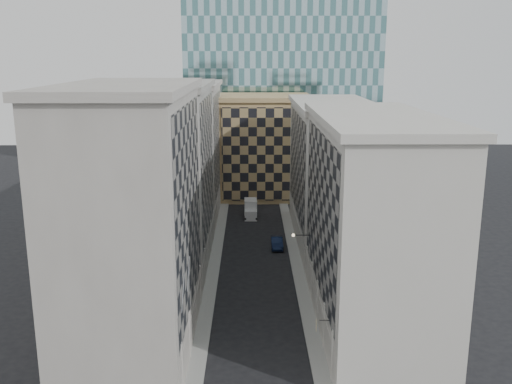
{
  "coord_description": "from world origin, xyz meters",
  "views": [
    {
      "loc": [
        -0.63,
        -37.22,
        26.04
      ],
      "look_at": [
        -0.12,
        13.14,
        13.85
      ],
      "focal_mm": 40.0,
      "sensor_mm": 36.0,
      "label": 1
    }
  ],
  "objects": [
    {
      "name": "sidewalk_east",
      "position": [
        5.25,
        30.0,
        0.07
      ],
      "size": [
        1.5,
        100.0,
        0.15
      ],
      "primitive_type": "cube",
      "color": "gray",
      "rests_on": "ground"
    },
    {
      "name": "bracket_lamp",
      "position": [
        4.38,
        24.0,
        6.2
      ],
      "size": [
        1.98,
        0.36,
        0.36
      ],
      "color": "black",
      "rests_on": "ground"
    },
    {
      "name": "box_truck",
      "position": [
        -0.6,
        53.08,
        1.2
      ],
      "size": [
        2.11,
        5.06,
        2.76
      ],
      "rotation": [
        0.0,
        0.0,
        0.01
      ],
      "color": "silver",
      "rests_on": "ground"
    },
    {
      "name": "bldg_left_a",
      "position": [
        -10.88,
        11.0,
        11.82
      ],
      "size": [
        10.8,
        22.8,
        23.7
      ],
      "color": "#9E978F",
      "rests_on": "ground"
    },
    {
      "name": "dark_car",
      "position": [
        3.01,
        37.54,
        0.74
      ],
      "size": [
        1.59,
        4.52,
        1.49
      ],
      "primitive_type": "imported",
      "rotation": [
        0.0,
        0.0,
        0.0
      ],
      "color": "#0D1833",
      "rests_on": "ground"
    },
    {
      "name": "bldg_left_c",
      "position": [
        -10.88,
        55.0,
        10.83
      ],
      "size": [
        10.8,
        22.8,
        21.7
      ],
      "color": "#9E978F",
      "rests_on": "ground"
    },
    {
      "name": "bldg_left_b",
      "position": [
        -10.88,
        33.0,
        11.32
      ],
      "size": [
        10.8,
        22.8,
        22.7
      ],
      "color": "gray",
      "rests_on": "ground"
    },
    {
      "name": "bldg_right_b",
      "position": [
        10.89,
        42.0,
        9.85
      ],
      "size": [
        10.8,
        28.8,
        19.7
      ],
      "color": "beige",
      "rests_on": "ground"
    },
    {
      "name": "tan_block",
      "position": [
        2.0,
        67.9,
        9.44
      ],
      "size": [
        16.8,
        14.8,
        18.8
      ],
      "color": "tan",
      "rests_on": "ground"
    },
    {
      "name": "shop_sign",
      "position": [
        4.95,
        6.79,
        3.83
      ],
      "size": [
        1.21,
        0.78,
        0.86
      ],
      "rotation": [
        0.0,
        0.0,
        -0.09
      ],
      "color": "black",
      "rests_on": "ground"
    },
    {
      "name": "bldg_right_a",
      "position": [
        10.88,
        15.0,
        10.32
      ],
      "size": [
        10.8,
        26.8,
        20.7
      ],
      "color": "beige",
      "rests_on": "ground"
    },
    {
      "name": "flagpoles_left",
      "position": [
        -5.9,
        6.0,
        8.0
      ],
      "size": [
        0.1,
        6.33,
        2.33
      ],
      "color": "gray",
      "rests_on": "ground"
    },
    {
      "name": "church_tower",
      "position": [
        0.0,
        82.0,
        26.95
      ],
      "size": [
        7.2,
        7.2,
        51.5
      ],
      "color": "#312B26",
      "rests_on": "ground"
    },
    {
      "name": "sidewalk_west",
      "position": [
        -5.25,
        30.0,
        0.07
      ],
      "size": [
        1.5,
        100.0,
        0.15
      ],
      "primitive_type": "cube",
      "color": "gray",
      "rests_on": "ground"
    }
  ]
}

